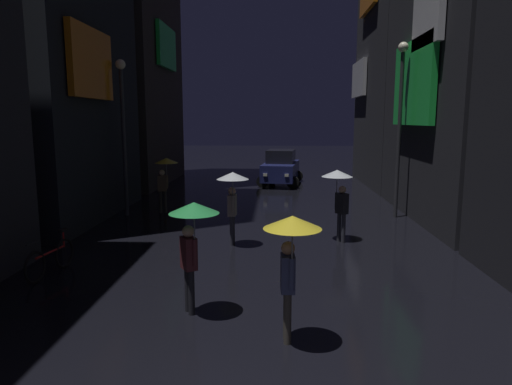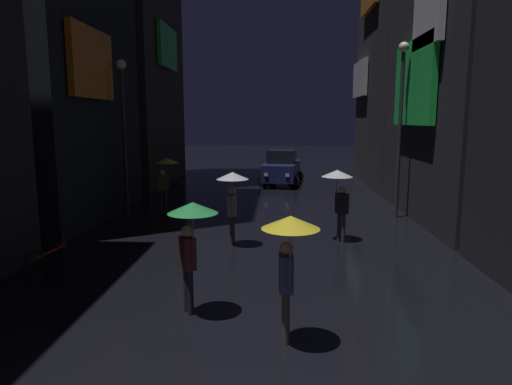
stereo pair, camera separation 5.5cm
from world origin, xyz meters
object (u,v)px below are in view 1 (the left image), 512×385
pedestrian_near_crossing_green (192,227)px  pedestrian_far_right_yellow (291,244)px  pedestrian_foreground_right_clear (232,188)px  bicycle_parked_at_storefront (51,258)px  streetlamp_right_far (400,112)px  car_distant (281,168)px  streetlamp_left_far (123,120)px  pedestrian_foreground_left_yellow (165,170)px  pedestrian_midstreet_centre_clear (339,185)px

pedestrian_near_crossing_green → pedestrian_far_right_yellow: same height
pedestrian_foreground_right_clear → bicycle_parked_at_storefront: (-3.97, -2.65, -1.28)m
pedestrian_near_crossing_green → streetlamp_right_far: 10.81m
bicycle_parked_at_storefront → streetlamp_right_far: streetlamp_right_far is taller
car_distant → streetlamp_left_far: bearing=-124.4°
pedestrian_far_right_yellow → car_distant: size_ratio=0.49×
streetlamp_right_far → streetlamp_left_far: bearing=-179.4°
pedestrian_foreground_right_clear → streetlamp_left_far: size_ratio=0.37×
streetlamp_left_far → car_distant: bearing=55.6°
streetlamp_left_far → pedestrian_foreground_left_yellow: bearing=22.9°
pedestrian_midstreet_centre_clear → streetlamp_left_far: size_ratio=0.37×
pedestrian_near_crossing_green → car_distant: size_ratio=0.49×
pedestrian_foreground_right_clear → bicycle_parked_at_storefront: pedestrian_foreground_right_clear is taller
pedestrian_near_crossing_green → pedestrian_midstreet_centre_clear: bearing=58.1°
pedestrian_far_right_yellow → streetlamp_left_far: size_ratio=0.37×
pedestrian_foreground_right_clear → pedestrian_foreground_left_yellow: same height
pedestrian_midstreet_centre_clear → pedestrian_far_right_yellow: 6.56m
pedestrian_foreground_right_clear → bicycle_parked_at_storefront: size_ratio=1.17×
pedestrian_near_crossing_green → pedestrian_far_right_yellow: (1.73, -1.05, 0.00)m
pedestrian_near_crossing_green → car_distant: (1.75, 17.24, -0.74)m
pedestrian_foreground_left_yellow → streetlamp_right_far: (8.65, -0.46, 2.17)m
car_distant → streetlamp_right_far: bearing=-63.8°
pedestrian_foreground_left_yellow → pedestrian_near_crossing_green: (2.75, -9.26, 0.00)m
pedestrian_foreground_right_clear → pedestrian_foreground_left_yellow: (-3.02, 4.56, 0.00)m
streetlamp_right_far → pedestrian_far_right_yellow: bearing=-112.9°
pedestrian_near_crossing_green → car_distant: bearing=84.2°
pedestrian_foreground_left_yellow → streetlamp_right_far: size_ratio=0.34×
pedestrian_midstreet_centre_clear → pedestrian_far_right_yellow: size_ratio=1.00×
pedestrian_foreground_left_yellow → pedestrian_far_right_yellow: 11.25m
pedestrian_foreground_right_clear → streetlamp_left_far: 6.21m
pedestrian_midstreet_centre_clear → car_distant: 12.05m
pedestrian_near_crossing_green → bicycle_parked_at_storefront: 4.42m
car_distant → streetlamp_left_far: size_ratio=0.76×
pedestrian_foreground_right_clear → pedestrian_far_right_yellow: size_ratio=1.00×
bicycle_parked_at_storefront → pedestrian_foreground_left_yellow: bearing=82.5°
pedestrian_foreground_left_yellow → pedestrian_midstreet_centre_clear: same height
pedestrian_foreground_left_yellow → car_distant: bearing=60.6°
streetlamp_right_far → pedestrian_near_crossing_green: bearing=-123.8°
pedestrian_midstreet_centre_clear → pedestrian_near_crossing_green: bearing=-121.9°
pedestrian_near_crossing_green → streetlamp_left_far: 9.79m
pedestrian_far_right_yellow → car_distant: pedestrian_far_right_yellow is taller
pedestrian_midstreet_centre_clear → pedestrian_far_right_yellow: bearing=-104.0°
car_distant → streetlamp_right_far: streetlamp_right_far is taller
streetlamp_right_far → pedestrian_midstreet_centre_clear: bearing=-126.6°
pedestrian_foreground_left_yellow → pedestrian_midstreet_centre_clear: bearing=-33.0°
pedestrian_foreground_left_yellow → streetlamp_left_far: size_ratio=0.37×
pedestrian_near_crossing_green → pedestrian_far_right_yellow: bearing=-31.4°
pedestrian_foreground_right_clear → streetlamp_left_far: streetlamp_left_far is taller
bicycle_parked_at_storefront → streetlamp_left_far: bearing=93.5°
bicycle_parked_at_storefront → streetlamp_left_far: size_ratio=0.32×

